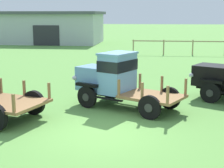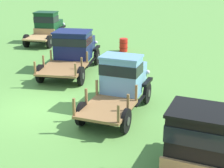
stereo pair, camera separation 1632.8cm
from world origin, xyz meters
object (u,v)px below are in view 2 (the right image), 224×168
(oil_drum_beside_row, at_px, (124,45))
(vintage_truck_midrow_center, at_px, (122,81))
(vintage_truck_second_in_line, at_px, (74,48))
(vintage_truck_far_side, at_px, (202,144))
(vintage_truck_foreground_near, at_px, (48,26))

(oil_drum_beside_row, bearing_deg, vintage_truck_midrow_center, -9.00)
(vintage_truck_second_in_line, distance_m, vintage_truck_midrow_center, 5.84)
(vintage_truck_far_side, height_order, oil_drum_beside_row, vintage_truck_far_side)
(vintage_truck_midrow_center, xyz_separation_m, vintage_truck_far_side, (5.26, 1.33, 0.02))
(vintage_truck_midrow_center, relative_size, oil_drum_beside_row, 5.46)
(vintage_truck_midrow_center, distance_m, oil_drum_beside_row, 9.27)
(vintage_truck_second_in_line, xyz_separation_m, vintage_truck_far_side, (10.80, 3.17, 0.00))
(vintage_truck_far_side, bearing_deg, vintage_truck_second_in_line, -163.63)
(vintage_truck_foreground_near, height_order, vintage_truck_midrow_center, vintage_truck_midrow_center)
(vintage_truck_second_in_line, relative_size, vintage_truck_midrow_center, 1.23)
(vintage_truck_far_side, relative_size, oil_drum_beside_row, 6.05)
(vintage_truck_far_side, xyz_separation_m, oil_drum_beside_row, (-14.38, 0.11, -0.74))
(vintage_truck_midrow_center, distance_m, vintage_truck_far_side, 5.42)
(vintage_truck_midrow_center, height_order, oil_drum_beside_row, vintage_truck_midrow_center)
(vintage_truck_foreground_near, xyz_separation_m, vintage_truck_second_in_line, (7.15, 1.83, 0.03))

